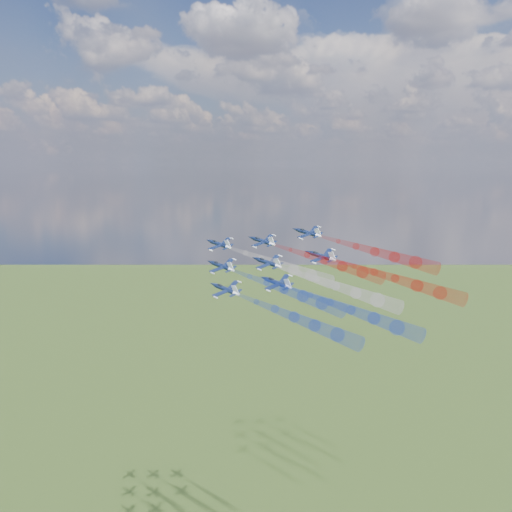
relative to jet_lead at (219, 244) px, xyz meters
The scene contains 16 objects.
jet_lead is the anchor object (origin of this frame).
trail_lead 24.68m from the jet_lead, 14.06° to the right, with size 3.98×38.81×3.98m, color white, non-canonical shape.
jet_inner_left 14.59m from the jet_lead, 54.98° to the right, with size 9.56×11.95×3.19m, color black, non-canonical shape.
trail_inner_left 36.95m from the jet_lead, 28.62° to the right, with size 3.98×38.81×3.98m, color blue, non-canonical shape.
jet_inner_right 13.84m from the jet_lead, 25.38° to the left, with size 9.56×11.95×3.19m, color black, non-canonical shape.
trail_inner_right 36.25m from the jet_lead, ahead, with size 3.98×38.81×3.98m, color red, non-canonical shape.
jet_outer_left 29.32m from the jet_lead, 54.14° to the right, with size 9.56×11.95×3.19m, color black, non-canonical shape.
trail_outer_left 50.76m from the jet_lead, 35.53° to the right, with size 3.98×38.81×3.98m, color blue, non-canonical shape.
jet_center_third 21.96m from the jet_lead, 16.74° to the right, with size 9.56×11.95×3.19m, color black, non-canonical shape.
trail_center_third 46.63m from the jet_lead, 15.32° to the right, with size 3.98×38.81×3.98m, color white, non-canonical shape.
jet_outer_right 28.42m from the jet_lead, 24.09° to the left, with size 9.56×11.95×3.19m, color black, non-canonical shape.
trail_outer_right 49.72m from the jet_lead, ahead, with size 3.98×38.81×3.98m, color red, non-canonical shape.
jet_rear_left 32.62m from the jet_lead, 27.62° to the right, with size 9.56×11.95×3.19m, color black, non-canonical shape.
trail_rear_left 56.88m from the jet_lead, 21.74° to the right, with size 3.98×38.81×3.98m, color blue, non-canonical shape.
jet_rear_right 34.57m from the jet_lead, ahead, with size 9.56×11.95×3.19m, color black, non-canonical shape.
trail_rear_right 58.60m from the jet_lead, ahead, with size 3.98×38.81×3.98m, color red, non-canonical shape.
Camera 1 is at (97.73, -169.60, 172.74)m, focal length 40.30 mm.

